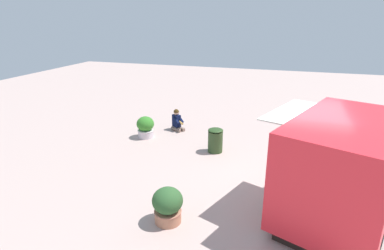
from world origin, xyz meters
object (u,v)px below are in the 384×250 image
(food_truck, at_px, (349,164))
(planter_flowering_near, at_px, (168,205))
(trash_bin, at_px, (215,140))
(planter_flowering_far, at_px, (145,127))
(person_customer, at_px, (177,122))

(food_truck, height_order, planter_flowering_near, food_truck)
(planter_flowering_near, bearing_deg, food_truck, -154.04)
(planter_flowering_near, xyz_separation_m, trash_bin, (-0.11, -4.03, -0.01))
(planter_flowering_near, xyz_separation_m, planter_flowering_far, (2.72, -4.55, -0.01))
(planter_flowering_far, distance_m, trash_bin, 2.87)
(person_customer, relative_size, trash_bin, 1.04)
(planter_flowering_near, relative_size, planter_flowering_far, 1.02)
(planter_flowering_near, height_order, planter_flowering_far, planter_flowering_near)
(food_truck, xyz_separation_m, planter_flowering_near, (3.79, 1.85, -0.68))
(food_truck, height_order, person_customer, food_truck)
(trash_bin, bearing_deg, planter_flowering_near, 88.48)
(planter_flowering_near, bearing_deg, trash_bin, -91.52)
(planter_flowering_far, bearing_deg, planter_flowering_near, 120.85)
(food_truck, relative_size, trash_bin, 6.42)
(food_truck, distance_m, planter_flowering_far, 7.08)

